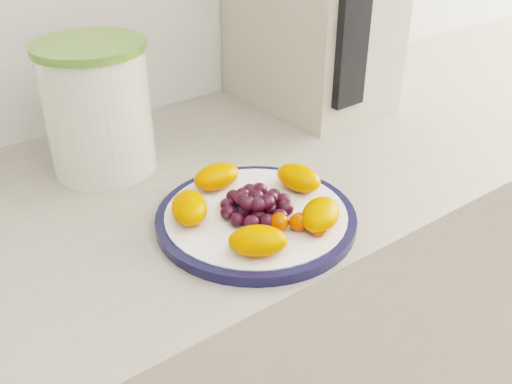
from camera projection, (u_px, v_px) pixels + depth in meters
counter at (257, 349)px, 1.19m from camera, size 3.50×0.60×0.90m
cabinet_face at (257, 359)px, 1.21m from camera, size 3.48×0.58×0.84m
plate_rim at (256, 218)px, 0.79m from camera, size 0.28×0.28×0.01m
plate_face at (256, 218)px, 0.79m from camera, size 0.25×0.25×0.02m
canister at (98, 112)px, 0.89m from camera, size 0.20×0.20×0.20m
canister_lid at (88, 46)px, 0.83m from camera, size 0.21×0.21×0.01m
appliance_body at (312, 7)px, 1.09m from camera, size 0.22×0.31×0.38m
appliance_panel at (353, 26)px, 0.95m from camera, size 0.07×0.02×0.28m
fruit_plate at (260, 204)px, 0.78m from camera, size 0.24×0.23×0.04m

